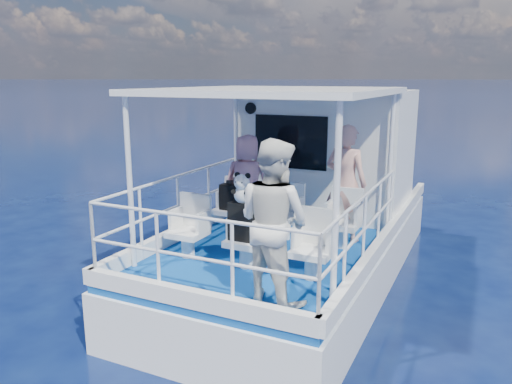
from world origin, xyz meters
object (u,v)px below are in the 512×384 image
Objects in this scene: passenger_stbd_aft at (273,222)px; backpack_center at (242,221)px; passenger_port_fwd at (247,183)px; panda at (243,188)px.

passenger_stbd_aft reaches higher than backpack_center.
backpack_center is (0.69, -1.54, -0.15)m from passenger_port_fwd.
passenger_stbd_aft is 3.62× the size of backpack_center.
passenger_port_fwd is 1.69m from backpack_center.
backpack_center is 1.30× the size of panda.
panda is (0.71, -1.55, 0.29)m from passenger_port_fwd.
passenger_stbd_aft is 1.00m from panda.
passenger_stbd_aft is 1.05m from backpack_center.
passenger_stbd_aft is at bearing 110.35° from passenger_port_fwd.
passenger_stbd_aft is 4.69× the size of panda.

